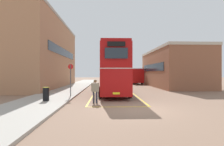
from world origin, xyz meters
name	(u,v)px	position (x,y,z in m)	size (l,w,h in m)	color
ground_plane	(119,89)	(0.00, 14.40, 0.00)	(135.60, 135.60, 0.00)	#846651
sidewalk_left	(74,87)	(-6.50, 16.80, 0.07)	(4.00, 57.60, 0.14)	#A39E93
brick_building_left	(44,54)	(-11.04, 17.34, 4.92)	(6.00, 20.43, 9.84)	#AD7A56
depot_building_right	(172,68)	(8.61, 18.14, 2.90)	(6.35, 15.52, 5.79)	brown
double_decker_bus	(114,69)	(-1.01, 8.17, 2.51)	(2.84, 10.56, 4.75)	black
single_deck_bus	(133,75)	(3.82, 27.66, 1.64)	(3.21, 8.89, 3.02)	black
pedestrian_boarding	(95,90)	(-2.57, 2.40, 0.96)	(0.55, 0.34, 1.67)	#2D2D38
litter_bin	(46,94)	(-6.09, 2.64, 0.63)	(0.46, 0.46, 0.98)	black
bus_stop_sign	(71,77)	(-4.86, 5.45, 1.80)	(0.44, 0.08, 2.76)	#4C4C51
bay_marking_yellow	(114,96)	(-1.02, 6.24, 0.00)	(4.23, 12.56, 0.01)	gold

